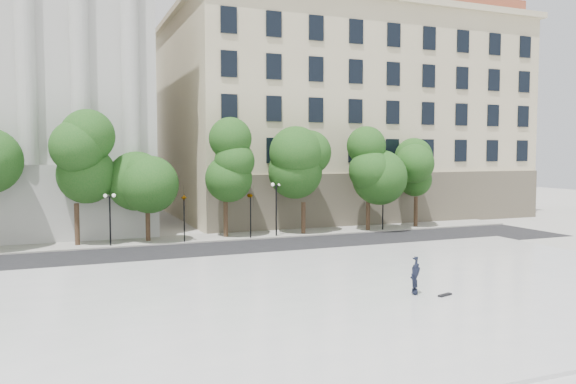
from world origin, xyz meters
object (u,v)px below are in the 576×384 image
traffic_light_west (184,194)px  traffic_light_east (251,193)px  skateboard (445,295)px  person_lying (415,290)px

traffic_light_west → traffic_light_east: traffic_light_west is taller
traffic_light_west → skateboard: traffic_light_west is taller
traffic_light_east → skateboard: size_ratio=5.24×
traffic_light_west → person_lying: 22.19m
traffic_light_west → skateboard: (7.37, -21.75, -3.27)m
traffic_light_west → person_lying: (6.21, -21.07, -3.07)m
person_lying → skateboard: (1.16, -0.67, -0.19)m
skateboard → traffic_light_east: bearing=78.7°
traffic_light_west → person_lying: size_ratio=2.48×
traffic_light_west → skateboard: 23.20m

